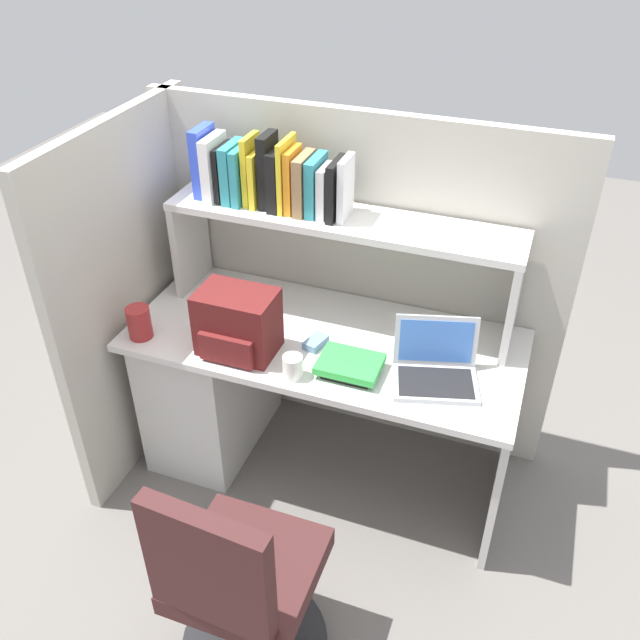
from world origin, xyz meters
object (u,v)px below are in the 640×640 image
(paper_cup, at_px, (293,367))
(laptop, at_px, (435,367))
(office_chair, at_px, (241,594))
(computer_mouse, at_px, (316,342))
(backpack, at_px, (237,324))
(snack_canister, at_px, (139,323))

(paper_cup, bearing_deg, laptop, 19.32)
(paper_cup, xyz_separation_m, office_chair, (0.09, -0.70, -0.38))
(laptop, bearing_deg, computer_mouse, 175.89)
(backpack, bearing_deg, paper_cup, -16.98)
(backpack, xyz_separation_m, snack_canister, (-0.41, -0.05, -0.06))
(computer_mouse, relative_size, paper_cup, 1.13)
(paper_cup, distance_m, snack_canister, 0.68)
(computer_mouse, xyz_separation_m, snack_canister, (-0.69, -0.19, 0.05))
(laptop, distance_m, paper_cup, 0.53)
(paper_cup, bearing_deg, snack_canister, 177.83)
(laptop, distance_m, backpack, 0.77)
(backpack, height_order, paper_cup, backpack)
(laptop, xyz_separation_m, paper_cup, (-0.50, -0.18, -0.00))
(computer_mouse, relative_size, snack_canister, 0.77)
(computer_mouse, distance_m, snack_canister, 0.72)
(backpack, xyz_separation_m, paper_cup, (0.26, -0.08, -0.08))
(laptop, bearing_deg, backpack, -172.87)
(backpack, bearing_deg, computer_mouse, 25.34)
(computer_mouse, height_order, snack_canister, snack_canister)
(backpack, distance_m, office_chair, 0.97)
(backpack, bearing_deg, office_chair, -65.47)
(computer_mouse, distance_m, paper_cup, 0.21)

